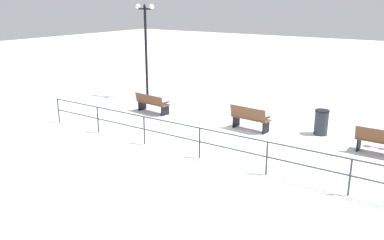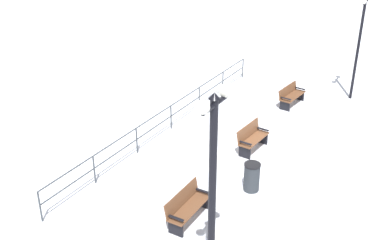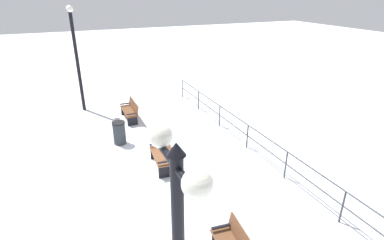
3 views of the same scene
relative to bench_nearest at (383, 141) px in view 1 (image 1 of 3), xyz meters
name	(u,v)px [view 1 (image 1 of 3)]	position (x,y,z in m)	size (l,w,h in m)	color
ground_plane	(249,130)	(-0.06, 4.59, -0.46)	(80.00, 80.00, 0.00)	white
bench_nearest	(383,141)	(0.00, 0.00, 0.00)	(0.56, 1.65, 0.88)	brown
bench_second	(250,118)	(-0.06, 4.60, 0.02)	(0.68, 1.53, 0.93)	brown
bench_third	(152,103)	(-0.21, 9.19, -0.02)	(0.74, 1.67, 0.83)	brown
lamppost_middle	(146,37)	(1.89, 11.25, 2.52)	(0.24, 1.09, 4.52)	black
waterfront_railing	(200,137)	(-3.44, 4.59, 0.22)	(0.05, 13.41, 0.99)	#383D42
trash_bin	(321,122)	(0.96, 2.25, 0.01)	(0.51, 0.51, 0.92)	#2D3338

